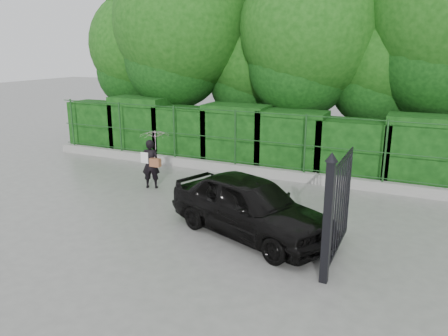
% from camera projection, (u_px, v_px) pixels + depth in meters
% --- Properties ---
extents(ground, '(80.00, 80.00, 0.00)m').
position_uv_depth(ground, '(146.00, 217.00, 10.65)').
color(ground, gray).
extents(kerb, '(14.00, 0.25, 0.30)m').
position_uv_depth(kerb, '(224.00, 167.00, 14.54)').
color(kerb, '#9E9E99').
rests_on(kerb, ground).
extents(fence, '(14.13, 0.06, 1.80)m').
position_uv_depth(fence, '(230.00, 137.00, 14.17)').
color(fence, '#1B451C').
rests_on(fence, kerb).
extents(hedge, '(14.20, 1.20, 2.19)m').
position_uv_depth(hedge, '(236.00, 136.00, 15.18)').
color(hedge, black).
rests_on(hedge, ground).
extents(trees, '(17.10, 6.15, 8.08)m').
position_uv_depth(trees, '(291.00, 30.00, 15.71)').
color(trees, black).
rests_on(trees, ground).
extents(gate, '(0.22, 2.33, 2.36)m').
position_uv_depth(gate, '(333.00, 210.00, 7.83)').
color(gate, black).
rests_on(gate, ground).
extents(woman, '(0.89, 0.88, 1.72)m').
position_uv_depth(woman, '(154.00, 150.00, 12.60)').
color(woman, black).
rests_on(woman, ground).
extents(car, '(4.25, 2.89, 1.34)m').
position_uv_depth(car, '(250.00, 206.00, 9.52)').
color(car, black).
rests_on(car, ground).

